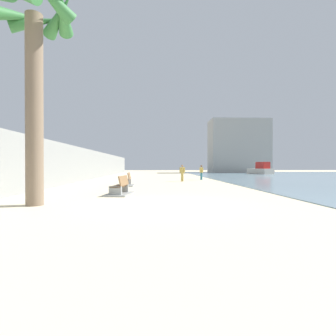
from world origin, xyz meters
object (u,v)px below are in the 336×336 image
(bench_near, at_px, (120,190))
(person_standing, at_px, (201,171))
(boat_far_left, at_px, (261,170))
(bench_far, at_px, (126,183))
(palm_tree, at_px, (35,46))
(person_walking, at_px, (182,172))

(bench_near, distance_m, person_standing, 15.63)
(bench_near, bearing_deg, boat_far_left, 58.38)
(bench_far, bearing_deg, boat_far_left, 52.17)
(palm_tree, relative_size, bench_near, 3.71)
(person_standing, relative_size, boat_far_left, 0.29)
(bench_near, xyz_separation_m, boat_far_left, (19.89, 32.31, 0.56))
(boat_far_left, bearing_deg, person_standing, -126.37)
(bench_far, relative_size, person_standing, 1.38)
(palm_tree, xyz_separation_m, person_walking, (6.96, 15.12, -5.04))
(boat_far_left, bearing_deg, bench_near, -121.62)
(palm_tree, relative_size, person_walking, 5.25)
(person_walking, distance_m, boat_far_left, 25.93)
(bench_far, distance_m, boat_far_left, 32.99)
(bench_near, relative_size, person_walking, 1.41)
(palm_tree, distance_m, boat_far_left, 42.66)
(palm_tree, height_order, person_standing, palm_tree)
(palm_tree, bearing_deg, bench_near, 52.99)
(bench_near, height_order, person_standing, person_standing)
(bench_far, distance_m, person_standing, 10.52)
(person_walking, xyz_separation_m, person_standing, (2.24, 2.59, -0.02))
(person_walking, bearing_deg, person_standing, 49.13)
(bench_far, height_order, person_walking, person_walking)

